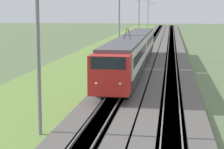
% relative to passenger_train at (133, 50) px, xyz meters
% --- Properties ---
extents(ballast_main, '(240.00, 4.40, 0.30)m').
position_rel_passenger_train_xyz_m(ballast_main, '(16.16, 0.00, -2.24)').
color(ballast_main, '#605B56').
rests_on(ballast_main, ground).
extents(ballast_adjacent, '(240.00, 4.40, 0.30)m').
position_rel_passenger_train_xyz_m(ballast_adjacent, '(16.16, -4.29, -2.24)').
color(ballast_adjacent, '#605B56').
rests_on(ballast_adjacent, ground).
extents(track_main, '(240.00, 1.57, 0.45)m').
position_rel_passenger_train_xyz_m(track_main, '(16.16, 0.00, -2.24)').
color(track_main, '#4C4238').
rests_on(track_main, ground).
extents(track_adjacent, '(240.00, 1.57, 0.45)m').
position_rel_passenger_train_xyz_m(track_adjacent, '(16.16, -4.29, -2.24)').
color(track_adjacent, '#4C4238').
rests_on(track_adjacent, ground).
extents(grass_verge, '(240.00, 11.31, 0.12)m').
position_rel_passenger_train_xyz_m(grass_verge, '(16.16, 5.37, -2.33)').
color(grass_verge, olive).
rests_on(grass_verge, ground).
extents(passenger_train, '(38.90, 2.99, 5.11)m').
position_rel_passenger_train_xyz_m(passenger_train, '(0.00, 0.00, 0.00)').
color(passenger_train, red).
rests_on(passenger_train, ground).
extents(catenary_mast_near, '(0.22, 2.56, 9.14)m').
position_rel_passenger_train_xyz_m(catenary_mast_near, '(-26.06, 2.77, 2.32)').
color(catenary_mast_near, slate).
rests_on(catenary_mast_near, ground).
extents(catenary_mast_mid, '(0.22, 2.56, 9.14)m').
position_rel_passenger_train_xyz_m(catenary_mast_mid, '(10.36, 2.77, 2.32)').
color(catenary_mast_mid, slate).
rests_on(catenary_mast_mid, ground).
extents(catenary_mast_far, '(0.22, 2.56, 9.82)m').
position_rel_passenger_train_xyz_m(catenary_mast_far, '(46.79, 2.77, 2.66)').
color(catenary_mast_far, slate).
rests_on(catenary_mast_far, ground).
extents(catenary_mast_distant, '(0.22, 2.56, 9.52)m').
position_rel_passenger_train_xyz_m(catenary_mast_distant, '(83.22, 2.77, 2.51)').
color(catenary_mast_distant, slate).
rests_on(catenary_mast_distant, ground).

